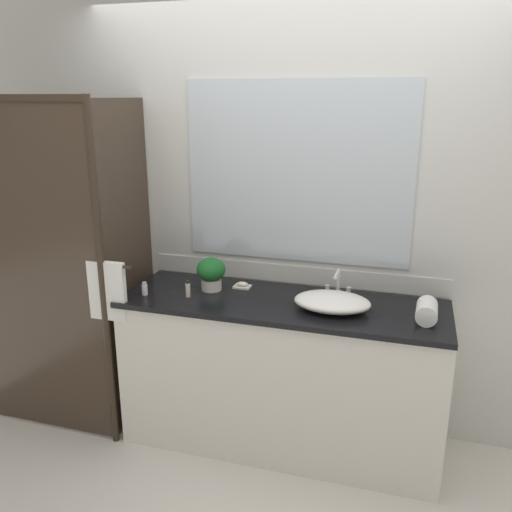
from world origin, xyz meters
TOP-DOWN VIEW (x-y plane):
  - ground_plane at (0.00, 0.00)m, footprint 8.00×8.00m
  - wall_back_with_mirror at (0.00, 0.34)m, footprint 4.40×0.06m
  - vanity_cabinet at (0.00, 0.01)m, footprint 1.80×0.58m
  - shower_enclosure at (-1.27, -0.19)m, footprint 1.20×0.59m
  - sink_basin at (0.28, -0.03)m, footprint 0.41×0.29m
  - faucet at (0.28, 0.16)m, footprint 0.17×0.16m
  - potted_plant at (-0.44, 0.07)m, footprint 0.17×0.17m
  - soap_dish at (-0.28, 0.15)m, footprint 0.10×0.07m
  - amenity_bottle_lotion at (-0.53, -0.08)m, footprint 0.03×0.03m
  - amenity_bottle_body_wash at (-0.78, -0.12)m, footprint 0.03×0.03m
  - rolled_towel_near_edge at (0.76, -0.05)m, footprint 0.11×0.18m

SIDE VIEW (x-z plane):
  - ground_plane at x=0.00m, z-range 0.00..0.00m
  - vanity_cabinet at x=0.00m, z-range 0.00..0.90m
  - soap_dish at x=-0.28m, z-range 0.90..0.93m
  - amenity_bottle_body_wash at x=-0.78m, z-range 0.90..0.97m
  - sink_basin at x=0.28m, z-range 0.90..0.99m
  - amenity_bottle_lotion at x=-0.53m, z-range 0.90..0.99m
  - rolled_towel_near_edge at x=0.76m, z-range 0.90..1.01m
  - faucet at x=0.28m, z-range 0.87..1.04m
  - potted_plant at x=-0.44m, z-range 0.91..1.10m
  - shower_enclosure at x=-1.27m, z-range 0.03..2.03m
  - wall_back_with_mirror at x=0.00m, z-range 0.01..2.61m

